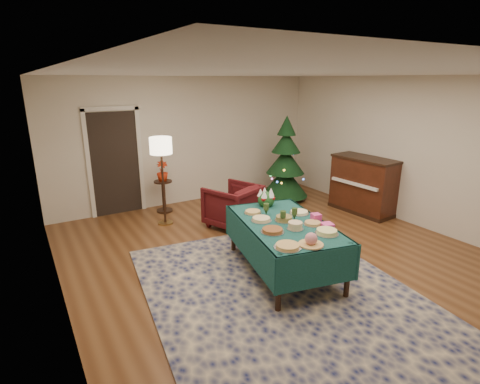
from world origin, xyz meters
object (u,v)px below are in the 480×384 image
armchair (233,204)px  christmas_tree (285,163)px  potted_plant (163,175)px  piano (363,186)px  buffet_table (284,233)px  floor_lamp (161,151)px  side_table (164,197)px  gift_box (316,217)px

armchair → christmas_tree: bearing=-177.5°
potted_plant → piano: bearing=-31.2°
buffet_table → potted_plant: size_ratio=5.20×
buffet_table → potted_plant: 3.35m
buffet_table → floor_lamp: (-0.78, 2.63, 0.80)m
side_table → potted_plant: potted_plant is taller
buffet_table → side_table: 3.36m
gift_box → potted_plant: 3.59m
side_table → potted_plant: bearing=90.0°
christmas_tree → piano: size_ratio=1.39×
floor_lamp → potted_plant: size_ratio=4.06×
gift_box → armchair: size_ratio=0.14×
gift_box → potted_plant: size_ratio=0.29×
christmas_tree → side_table: bearing=167.0°
buffet_table → christmas_tree: bearing=52.1°
armchair → piano: (2.67, -0.68, 0.12)m
gift_box → floor_lamp: floor_lamp is taller
buffet_table → piano: (2.93, 1.19, -0.04)m
buffet_table → floor_lamp: size_ratio=1.28×
buffet_table → floor_lamp: floor_lamp is taller
buffet_table → potted_plant: bearing=99.5°
floor_lamp → piano: size_ratio=1.21×
potted_plant → armchair: bearing=-60.3°
armchair → side_table: (-0.82, 1.43, -0.12)m
buffet_table → christmas_tree: (2.09, 2.69, 0.25)m
armchair → potted_plant: size_ratio=2.16×
gift_box → christmas_tree: christmas_tree is taller
buffet_table → armchair: armchair is taller
piano → buffet_table: bearing=-157.9°
armchair → side_table: bearing=-82.0°
gift_box → armchair: (-0.16, 2.03, -0.36)m
gift_box → potted_plant: potted_plant is taller
buffet_table → gift_box: 0.49m
piano → side_table: bearing=148.8°
side_table → gift_box: bearing=-74.2°
buffet_table → gift_box: gift_box is taller
armchair → floor_lamp: size_ratio=0.53×
gift_box → floor_lamp: bearing=113.3°
christmas_tree → floor_lamp: bearing=-178.9°
christmas_tree → armchair: bearing=-155.9°
gift_box → christmas_tree: (1.67, 2.85, 0.06)m
potted_plant → floor_lamp: bearing=-109.0°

